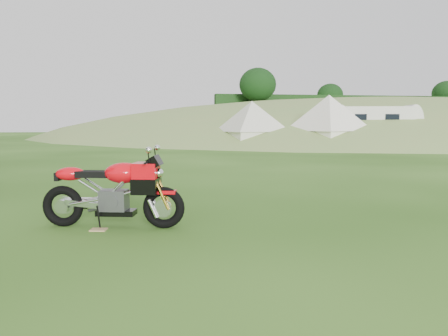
{
  "coord_description": "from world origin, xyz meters",
  "views": [
    {
      "loc": [
        -0.85,
        -4.92,
        1.48
      ],
      "look_at": [
        0.07,
        0.4,
        0.91
      ],
      "focal_mm": 35.0,
      "sensor_mm": 36.0,
      "label": 1
    }
  ],
  "objects": [
    {
      "name": "ground",
      "position": [
        0.0,
        0.0,
        0.0
      ],
      "size": [
        120.0,
        120.0,
        0.0
      ],
      "primitive_type": "plane",
      "color": "#20470F",
      "rests_on": "ground"
    },
    {
      "name": "hillside",
      "position": [
        24.0,
        40.0,
        0.0
      ],
      "size": [
        80.0,
        64.0,
        8.0
      ],
      "primitive_type": "ellipsoid",
      "color": "#789C4F",
      "rests_on": "ground"
    },
    {
      "name": "hedgerow",
      "position": [
        24.0,
        40.0,
        0.0
      ],
      "size": [
        36.0,
        1.2,
        8.6
      ],
      "primitive_type": null,
      "color": "#153411",
      "rests_on": "ground"
    },
    {
      "name": "sport_motorcycle",
      "position": [
        -1.36,
        1.29,
        0.58
      ],
      "size": [
        1.99,
        0.93,
        1.16
      ],
      "primitive_type": null,
      "rotation": [
        0.0,
        0.0,
        -0.24
      ],
      "color": "red",
      "rests_on": "ground"
    },
    {
      "name": "plywood_board",
      "position": [
        -1.55,
        1.13,
        0.01
      ],
      "size": [
        0.24,
        0.21,
        0.02
      ],
      "primitive_type": "cube",
      "rotation": [
        0.0,
        0.0,
        -0.19
      ],
      "color": "tan",
      "rests_on": "ground"
    },
    {
      "name": "tent_mid",
      "position": [
        5.02,
        19.62,
        1.32
      ],
      "size": [
        3.76,
        3.76,
        2.64
      ],
      "primitive_type": null,
      "rotation": [
        0.0,
        0.0,
        0.28
      ],
      "color": "silver",
      "rests_on": "ground"
    },
    {
      "name": "tent_right",
      "position": [
        9.05,
        18.12,
        1.41
      ],
      "size": [
        4.32,
        4.32,
        2.82
      ],
      "primitive_type": null,
      "rotation": [
        0.0,
        0.0,
        0.43
      ],
      "color": "white",
      "rests_on": "ground"
    },
    {
      "name": "caravan",
      "position": [
        12.39,
        19.24,
        1.2
      ],
      "size": [
        5.56,
        3.62,
        2.4
      ],
      "primitive_type": null,
      "rotation": [
        0.0,
        0.0,
        -0.28
      ],
      "color": "silver",
      "rests_on": "ground"
    }
  ]
}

